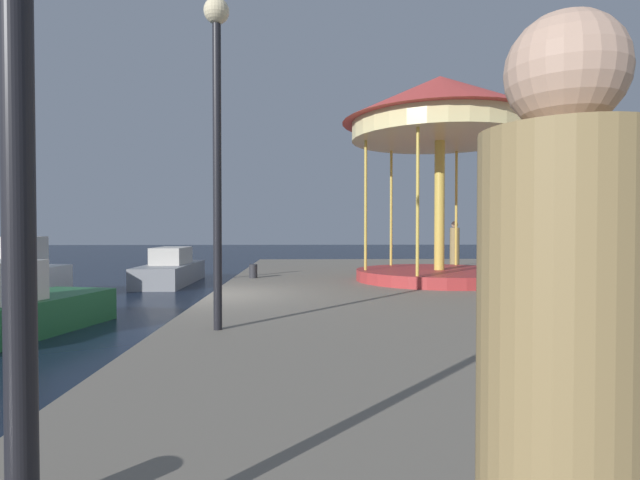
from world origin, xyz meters
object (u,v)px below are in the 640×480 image
object	(u,v)px
person_near_carousel	(455,247)
bollard_south	(253,271)
lamp_post_mid_promenade	(217,107)
motorboat_white	(10,278)
motorboat_grey	(171,270)
carousel	(440,127)
motorboat_green	(12,308)
person_mid_promenade	(565,246)

from	to	relation	value
person_near_carousel	bollard_south	bearing A→B (deg)	-156.50
person_near_carousel	lamp_post_mid_promenade	bearing A→B (deg)	-122.46
motorboat_white	motorboat_grey	world-z (taller)	motorboat_white
carousel	person_near_carousel	distance (m)	5.49
lamp_post_mid_promenade	bollard_south	xyz separation A→B (m)	(-0.26, 7.45, -2.96)
motorboat_grey	bollard_south	distance (m)	7.09
motorboat_grey	lamp_post_mid_promenade	size ratio (longest dim) A/B	1.14
motorboat_white	carousel	size ratio (longest dim) A/B	0.79
motorboat_grey	motorboat_green	bearing A→B (deg)	-93.46
motorboat_white	bollard_south	xyz separation A→B (m)	(7.56, -0.94, 0.26)
motorboat_green	carousel	xyz separation A→B (m)	(9.83, 3.16, 4.48)
motorboat_green	person_near_carousel	distance (m)	13.53
motorboat_white	person_mid_promenade	distance (m)	18.20
person_mid_promenade	motorboat_green	bearing A→B (deg)	-157.18
motorboat_white	carousel	xyz separation A→B (m)	(12.82, -1.87, 4.32)
motorboat_grey	carousel	bearing A→B (deg)	-36.32
bollard_south	motorboat_green	bearing A→B (deg)	-138.20
bollard_south	carousel	bearing A→B (deg)	-10.01
carousel	person_near_carousel	xyz separation A→B (m)	(1.65, 3.93, -3.45)
motorboat_grey	person_near_carousel	distance (m)	11.29
bollard_south	person_mid_promenade	xyz separation A→B (m)	(10.56, 2.28, 0.63)
bollard_south	person_near_carousel	bearing A→B (deg)	23.50
motorboat_grey	carousel	xyz separation A→B (m)	(9.23, -6.78, 4.50)
motorboat_green	person_mid_promenade	distance (m)	16.45
motorboat_green	motorboat_grey	distance (m)	9.96
lamp_post_mid_promenade	person_mid_promenade	size ratio (longest dim) A/B	2.63
motorboat_green	lamp_post_mid_promenade	bearing A→B (deg)	-34.82
motorboat_white	motorboat_green	world-z (taller)	motorboat_white
motorboat_green	person_mid_promenade	xyz separation A→B (m)	(15.13, 6.37, 1.05)
motorboat_white	motorboat_green	xyz separation A→B (m)	(2.99, -5.02, -0.15)
person_near_carousel	motorboat_grey	bearing A→B (deg)	165.32
motorboat_white	person_near_carousel	xyz separation A→B (m)	(14.47, 2.07, 0.87)
motorboat_grey	bollard_south	size ratio (longest dim) A/B	13.35
motorboat_grey	person_mid_promenade	bearing A→B (deg)	-13.81
carousel	bollard_south	world-z (taller)	carousel
bollard_south	person_near_carousel	xyz separation A→B (m)	(6.91, 3.00, 0.61)
motorboat_green	person_near_carousel	size ratio (longest dim) A/B	2.60
bollard_south	person_mid_promenade	bearing A→B (deg)	12.19
lamp_post_mid_promenade	bollard_south	world-z (taller)	lamp_post_mid_promenade
lamp_post_mid_promenade	person_mid_promenade	xyz separation A→B (m)	(10.30, 9.73, -2.33)
person_mid_promenade	motorboat_grey	bearing A→B (deg)	166.19
motorboat_grey	carousel	world-z (taller)	carousel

